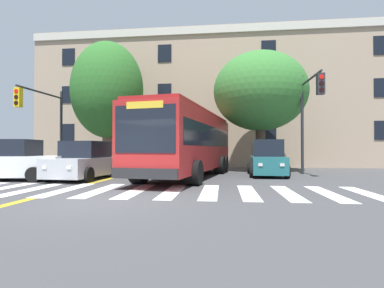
# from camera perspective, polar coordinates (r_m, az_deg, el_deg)

# --- Properties ---
(ground_plane) EXTENTS (120.00, 120.00, 0.00)m
(ground_plane) POSITION_cam_1_polar(r_m,az_deg,el_deg) (8.64, -17.77, -10.42)
(ground_plane) COLOR #424244
(crosswalk) EXTENTS (16.88, 3.80, 0.01)m
(crosswalk) POSITION_cam_1_polar(r_m,az_deg,el_deg) (10.69, -13.82, -8.58)
(crosswalk) COLOR white
(crosswalk) RESTS_ON ground
(lane_line_yellow_inner) EXTENTS (0.12, 36.00, 0.01)m
(lane_line_yellow_inner) POSITION_cam_1_polar(r_m,az_deg,el_deg) (24.63, -6.70, -4.26)
(lane_line_yellow_inner) COLOR gold
(lane_line_yellow_inner) RESTS_ON ground
(lane_line_yellow_outer) EXTENTS (0.12, 36.00, 0.01)m
(lane_line_yellow_outer) POSITION_cam_1_polar(r_m,az_deg,el_deg) (24.59, -6.34, -4.26)
(lane_line_yellow_outer) COLOR gold
(lane_line_yellow_outer) RESTS_ON ground
(city_bus) EXTENTS (4.08, 10.94, 3.30)m
(city_bus) POSITION_cam_1_polar(r_m,az_deg,el_deg) (15.23, -0.65, 0.43)
(city_bus) COLOR #B22323
(city_bus) RESTS_ON ground
(car_silver_near_lane) EXTENTS (2.27, 4.37, 1.79)m
(car_silver_near_lane) POSITION_cam_1_polar(r_m,az_deg,el_deg) (15.09, -19.71, -3.24)
(car_silver_near_lane) COLOR #B7BABF
(car_silver_near_lane) RESTS_ON ground
(car_teal_far_lane) EXTENTS (1.99, 3.92, 1.91)m
(car_teal_far_lane) POSITION_cam_1_polar(r_m,az_deg,el_deg) (16.42, 14.04, -2.87)
(car_teal_far_lane) COLOR #236B70
(car_teal_far_lane) RESTS_ON ground
(car_black_behind_bus) EXTENTS (2.16, 4.31, 1.70)m
(car_black_behind_bus) POSITION_cam_1_polar(r_m,az_deg,el_deg) (25.43, 0.50, -2.42)
(car_black_behind_bus) COLOR black
(car_black_behind_bus) RESTS_ON ground
(car_white_cross_street) EXTENTS (4.95, 2.54, 1.86)m
(car_white_cross_street) POSITION_cam_1_polar(r_m,az_deg,el_deg) (16.00, -31.11, -2.90)
(car_white_cross_street) COLOR white
(car_white_cross_street) RESTS_ON ground
(traffic_light_near_corner) EXTENTS (0.35, 3.33, 5.64)m
(traffic_light_near_corner) POSITION_cam_1_polar(r_m,az_deg,el_deg) (17.11, 21.41, 6.82)
(traffic_light_near_corner) COLOR #28282D
(traffic_light_near_corner) RESTS_ON ground
(traffic_light_far_corner) EXTENTS (0.40, 4.06, 5.13)m
(traffic_light_far_corner) POSITION_cam_1_polar(r_m,az_deg,el_deg) (19.63, -26.33, 5.14)
(traffic_light_far_corner) COLOR #28282D
(traffic_light_far_corner) RESTS_ON ground
(street_tree_curbside_large) EXTENTS (6.94, 6.75, 7.65)m
(street_tree_curbside_large) POSITION_cam_1_polar(r_m,az_deg,el_deg) (19.94, 12.86, 9.69)
(street_tree_curbside_large) COLOR #4C3D2D
(street_tree_curbside_large) RESTS_ON ground
(street_tree_curbside_small) EXTENTS (6.44, 6.32, 8.82)m
(street_tree_curbside_small) POSITION_cam_1_polar(r_m,az_deg,el_deg) (21.77, -15.82, 9.81)
(street_tree_curbside_small) COLOR brown
(street_tree_curbside_small) RESTS_ON ground
(building_facade) EXTENTS (30.54, 6.93, 11.22)m
(building_facade) POSITION_cam_1_polar(r_m,az_deg,el_deg) (27.14, 4.78, 7.93)
(building_facade) COLOR tan
(building_facade) RESTS_ON ground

